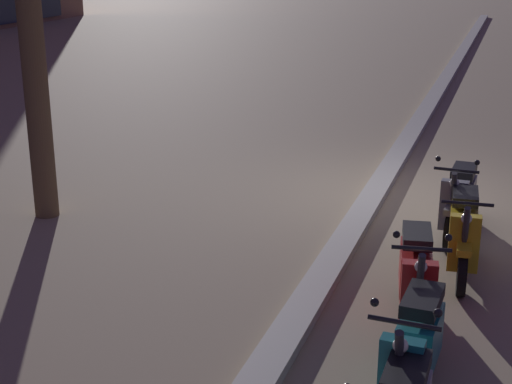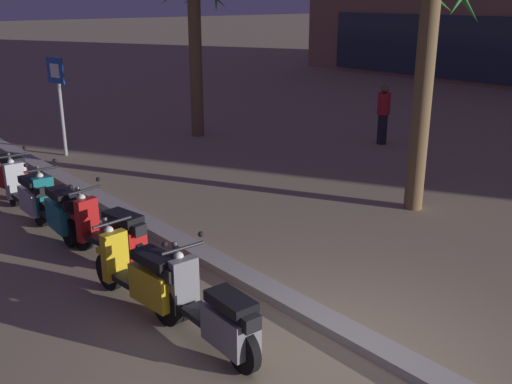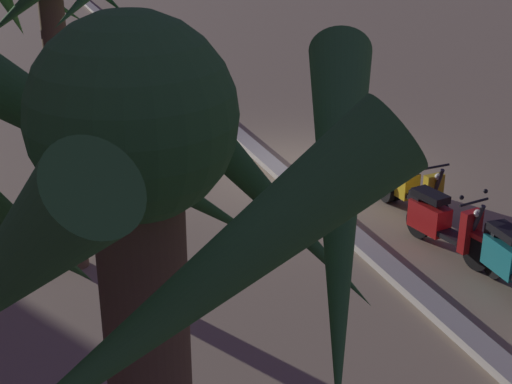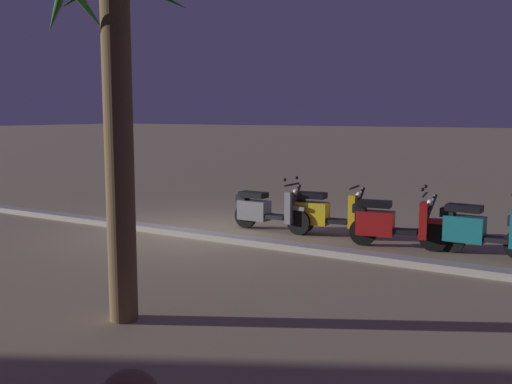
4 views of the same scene
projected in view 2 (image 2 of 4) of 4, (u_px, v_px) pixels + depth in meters
name	position (u px, v px, depth m)	size (l,w,h in m)	color
ground_plane	(349.00, 365.00, 6.35)	(200.00, 200.00, 0.00)	#9E896B
curb_strip	(373.00, 346.00, 6.58)	(60.00, 0.36, 0.12)	#ADA89E
scooter_red_far_back	(5.00, 173.00, 11.62)	(1.73, 0.61, 1.17)	black
scooter_silver_mid_front	(28.00, 194.00, 10.43)	(1.86, 0.56, 1.17)	black
scooter_teal_mid_centre	(57.00, 210.00, 9.61)	(1.76, 0.56, 1.17)	black
scooter_red_tail_end	(112.00, 235.00, 8.61)	(1.79, 0.63, 1.17)	black
scooter_yellow_gap_after_mid	(142.00, 277.00, 7.32)	(1.80, 0.56, 1.04)	black
scooter_grey_second_in_line	(215.00, 314.00, 6.49)	(1.85, 0.56, 1.17)	black
crossing_sign	(59.00, 95.00, 14.26)	(0.59, 0.18, 2.40)	#939399
palm_tree_near_sign	(430.00, 17.00, 9.98)	(2.11, 2.09, 4.64)	brown
palm_tree_mid_walkway	(194.00, 3.00, 15.70)	(2.23, 2.20, 4.88)	brown
pedestrian_by_palm_tree	(383.00, 113.00, 15.64)	(0.34, 0.34, 1.59)	black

